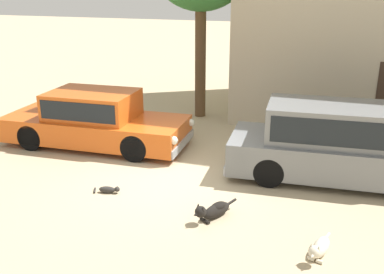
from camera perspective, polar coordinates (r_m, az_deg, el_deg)
ground_plane at (r=9.77m, az=-3.07°, el=-5.05°), size 80.00×80.00×0.00m
parked_sedan_nearest at (r=11.69m, az=-12.39°, el=2.28°), size 4.91×2.05×1.41m
parked_sedan_second at (r=9.85m, az=17.87°, el=-0.52°), size 4.75×2.10×1.63m
stray_dog_spotted at (r=8.05m, az=2.77°, el=-9.35°), size 0.59×0.96×0.38m
stray_dog_tan at (r=7.32m, az=16.05°, el=-13.54°), size 0.35×0.94×0.36m
stray_cat at (r=9.16m, az=-10.66°, el=-6.65°), size 0.60×0.24×0.15m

